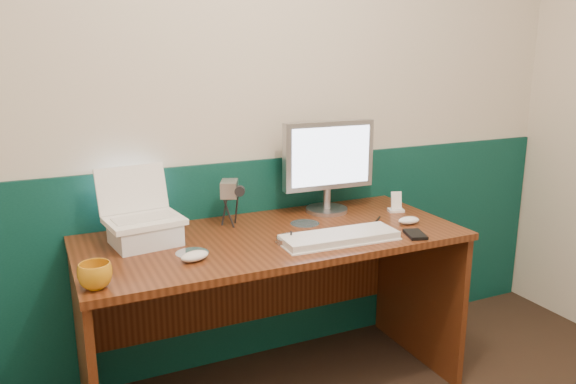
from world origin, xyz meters
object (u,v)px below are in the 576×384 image
keyboard (339,238)px  mug (95,276)px  camcorder (230,206)px  monitor (327,166)px  desk (274,316)px  laptop (143,194)px

keyboard → mug: mug is taller
camcorder → mug: bearing=-119.3°
monitor → mug: (-1.11, -0.47, -0.18)m
desk → camcorder: 0.52m
laptop → camcorder: size_ratio=1.60×
monitor → mug: monitor is taller
laptop → monitor: bearing=-1.0°
laptop → mug: 0.46m
laptop → monitor: size_ratio=0.64×
desk → keyboard: bearing=-41.7°
desk → keyboard: keyboard is taller
laptop → camcorder: 0.42m
laptop → camcorder: (0.39, 0.09, -0.12)m
laptop → keyboard: size_ratio=0.60×
desk → mug: mug is taller
monitor → keyboard: bearing=-109.6°
laptop → mug: bearing=-130.2°
monitor → laptop: bearing=-171.1°
laptop → monitor: monitor is taller
desk → laptop: laptop is taller
laptop → keyboard: laptop is taller
desk → camcorder: size_ratio=8.92×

